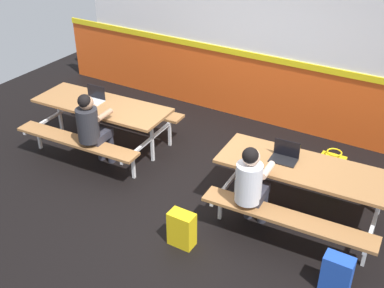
% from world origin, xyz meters
% --- Properties ---
extents(ground_plane, '(10.00, 10.00, 0.02)m').
position_xyz_m(ground_plane, '(0.00, 0.00, -0.01)').
color(ground_plane, black).
extents(accent_backdrop, '(8.00, 0.14, 2.60)m').
position_xyz_m(accent_backdrop, '(0.00, 2.37, 1.25)').
color(accent_backdrop, '#E55119').
rests_on(accent_backdrop, ground).
extents(picnic_table_left, '(2.14, 1.66, 0.74)m').
position_xyz_m(picnic_table_left, '(-1.60, 0.29, 0.58)').
color(picnic_table_left, '#9E6B3D').
rests_on(picnic_table_left, ground).
extents(picnic_table_right, '(2.14, 1.66, 0.74)m').
position_xyz_m(picnic_table_right, '(1.60, 0.22, 0.58)').
color(picnic_table_right, '#9E6B3D').
rests_on(picnic_table_right, ground).
extents(student_nearer, '(0.38, 0.53, 1.21)m').
position_xyz_m(student_nearer, '(-1.31, -0.25, 0.71)').
color(student_nearer, '#2D2D38').
rests_on(student_nearer, ground).
extents(student_further, '(0.38, 0.53, 1.21)m').
position_xyz_m(student_further, '(1.15, -0.36, 0.71)').
color(student_further, '#2D2D38').
rests_on(student_further, ground).
extents(laptop_silver, '(0.33, 0.24, 0.22)m').
position_xyz_m(laptop_silver, '(-1.76, 0.32, 0.79)').
color(laptop_silver, silver).
rests_on(laptop_silver, picnic_table_left).
extents(laptop_dark, '(0.33, 0.24, 0.22)m').
position_xyz_m(laptop_dark, '(1.31, 0.24, 0.79)').
color(laptop_dark, black).
rests_on(laptop_dark, picnic_table_right).
extents(backpack_dark, '(0.30, 0.22, 0.44)m').
position_xyz_m(backpack_dark, '(2.32, -0.74, 0.22)').
color(backpack_dark, '#1E47B2').
rests_on(backpack_dark, ground).
extents(tote_bag_bright, '(0.34, 0.21, 0.43)m').
position_xyz_m(tote_bag_bright, '(1.67, 1.26, 0.19)').
color(tote_bag_bright, yellow).
rests_on(tote_bag_bright, ground).
extents(satchel_spare, '(0.30, 0.22, 0.44)m').
position_xyz_m(satchel_spare, '(0.60, -0.96, 0.22)').
color(satchel_spare, yellow).
rests_on(satchel_spare, ground).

